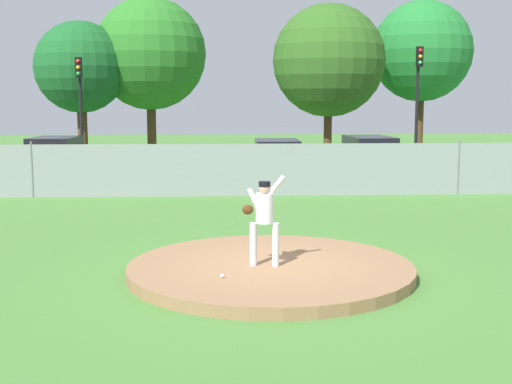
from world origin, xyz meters
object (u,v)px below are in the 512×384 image
object	(u,v)px
baseball	(222,276)
parked_car_red	(56,159)
parked_car_slate	(369,159)
parked_car_silver	(277,161)
traffic_light_far	(418,86)
pitcher_youth	(264,214)
traffic_light_near	(80,93)

from	to	relation	value
baseball	parked_car_red	size ratio (longest dim) A/B	0.02
parked_car_slate	parked_car_red	world-z (taller)	parked_car_slate
parked_car_silver	traffic_light_far	distance (m)	8.59
traffic_light_far	parked_car_slate	bearing A→B (deg)	-126.72
pitcher_youth	baseball	xyz separation A→B (m)	(-0.76, -0.80, -0.92)
pitcher_youth	parked_car_silver	world-z (taller)	pitcher_youth
pitcher_youth	traffic_light_near	world-z (taller)	traffic_light_near
baseball	traffic_light_far	bearing A→B (deg)	65.40
baseball	traffic_light_far	size ratio (longest dim) A/B	0.01
baseball	parked_car_red	world-z (taller)	parked_car_red
traffic_light_far	parked_car_red	bearing A→B (deg)	-167.15
parked_car_silver	traffic_light_far	world-z (taller)	traffic_light_far
pitcher_youth	traffic_light_far	size ratio (longest dim) A/B	0.31
parked_car_slate	parked_car_silver	xyz separation A→B (m)	(-3.68, -0.37, -0.05)
parked_car_red	traffic_light_near	world-z (taller)	traffic_light_near
baseball	parked_car_silver	distance (m)	15.12
baseball	traffic_light_near	size ratio (longest dim) A/B	0.01
pitcher_youth	parked_car_slate	bearing A→B (deg)	70.74
parked_car_silver	parked_car_red	bearing A→B (deg)	173.79
pitcher_youth	traffic_light_far	xyz separation A→B (m)	(8.13, 18.62, 2.51)
parked_car_red	baseball	bearing A→B (deg)	-67.68
traffic_light_far	baseball	bearing A→B (deg)	-114.60
parked_car_red	parked_car_silver	bearing A→B (deg)	-6.21
pitcher_youth	traffic_light_far	world-z (taller)	traffic_light_far
baseball	parked_car_slate	distance (m)	16.42
parked_car_slate	traffic_light_near	distance (m)	13.00
traffic_light_near	traffic_light_far	xyz separation A→B (m)	(15.10, -0.07, 0.31)
traffic_light_near	traffic_light_far	world-z (taller)	traffic_light_far
baseball	parked_car_silver	size ratio (longest dim) A/B	0.02
parked_car_red	traffic_light_far	distance (m)	16.08
baseball	parked_car_red	bearing A→B (deg)	112.32
pitcher_youth	parked_car_silver	size ratio (longest dim) A/B	0.40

